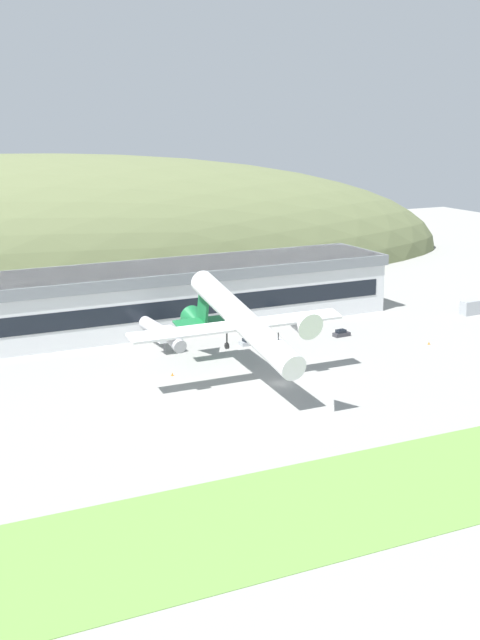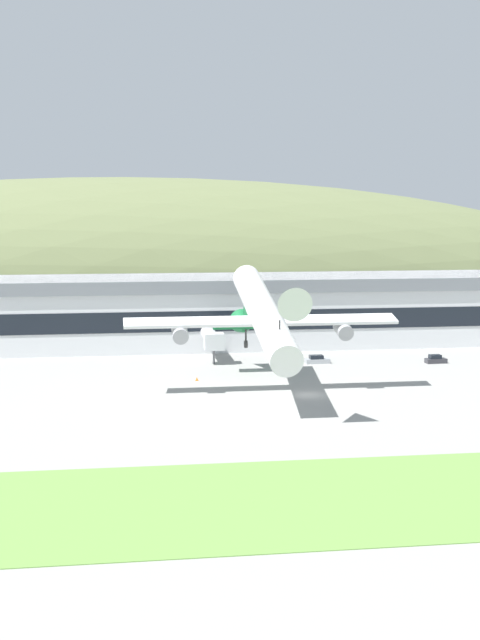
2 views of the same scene
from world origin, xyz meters
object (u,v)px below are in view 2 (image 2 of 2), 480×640
object	(u,v)px
jetway_0	(212,338)
traffic_cone_0	(197,379)
service_car_0	(317,360)
service_car_1	(436,360)
cargo_airplane	(263,316)
terminal_building	(205,307)

from	to	relation	value
jetway_0	traffic_cone_0	size ratio (longest dim) A/B	21.64
service_car_0	service_car_1	bearing A→B (deg)	-7.66
service_car_1	service_car_0	bearing A→B (deg)	172.34
jetway_0	traffic_cone_0	bearing A→B (deg)	-103.52
service_car_0	service_car_1	distance (m)	20.65
jetway_0	service_car_0	bearing A→B (deg)	-17.03
jetway_0	cargo_airplane	bearing A→B (deg)	-81.06
jetway_0	cargo_airplane	size ratio (longest dim) A/B	0.28
jetway_0	service_car_1	distance (m)	39.33
jetway_0	traffic_cone_0	distance (m)	18.71
jetway_0	terminal_building	bearing A→B (deg)	87.79
terminal_building	jetway_0	bearing A→B (deg)	-92.21
cargo_airplane	service_car_0	world-z (taller)	cargo_airplane
terminal_building	cargo_airplane	bearing A→B (deg)	-85.17
cargo_airplane	service_car_0	distance (m)	28.49
terminal_building	jetway_0	size ratio (longest dim) A/B	9.57
cargo_airplane	jetway_0	bearing A→B (deg)	98.94
cargo_airplane	traffic_cone_0	xyz separation A→B (m)	(-8.72, 10.34, -11.08)
service_car_0	traffic_cone_0	xyz separation A→B (m)	(-22.13, -12.36, -0.31)
terminal_building	service_car_1	size ratio (longest dim) A/B	32.43
service_car_0	service_car_1	size ratio (longest dim) A/B	1.16
service_car_0	cargo_airplane	bearing A→B (deg)	-120.56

